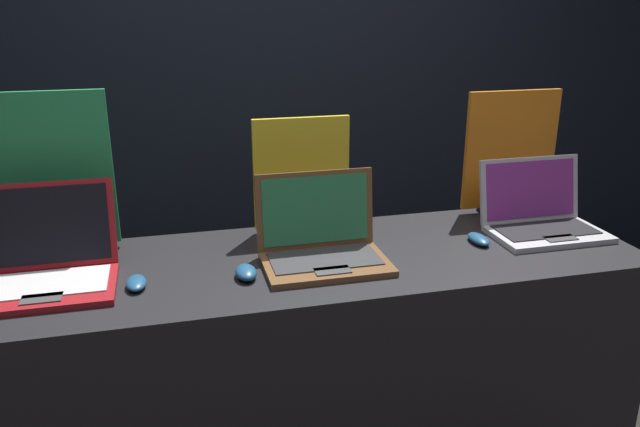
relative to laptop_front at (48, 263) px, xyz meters
name	(u,v)px	position (x,y,z in m)	size (l,w,h in m)	color
wall_back	(254,61)	(0.82, 1.29, 0.45)	(8.00, 0.05, 2.80)	black
display_counter	(318,374)	(0.82, -0.01, -0.51)	(2.13, 0.66, 0.89)	black
laptop_front	(48,263)	(0.00, 0.00, 0.00)	(0.38, 0.37, 0.27)	maroon
mouse_front	(136,283)	(0.25, -0.10, -0.05)	(0.06, 0.11, 0.03)	navy
promo_stand_front	(51,178)	(0.00, 0.24, 0.19)	(0.38, 0.07, 0.53)	black
laptop_middle	(322,242)	(0.82, -0.04, 0.00)	(0.39, 0.29, 0.27)	brown
mouse_middle	(246,272)	(0.57, -0.11, -0.05)	(0.06, 0.11, 0.04)	navy
promo_stand_middle	(302,178)	(0.82, 0.25, 0.13)	(0.34, 0.07, 0.41)	black
laptop_back	(541,216)	(1.65, 0.02, 0.00)	(0.40, 0.29, 0.25)	#B7B7BC
mouse_back	(479,239)	(1.38, -0.02, -0.05)	(0.06, 0.12, 0.03)	navy
promo_stand_back	(510,155)	(1.65, 0.27, 0.16)	(0.38, 0.07, 0.48)	black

